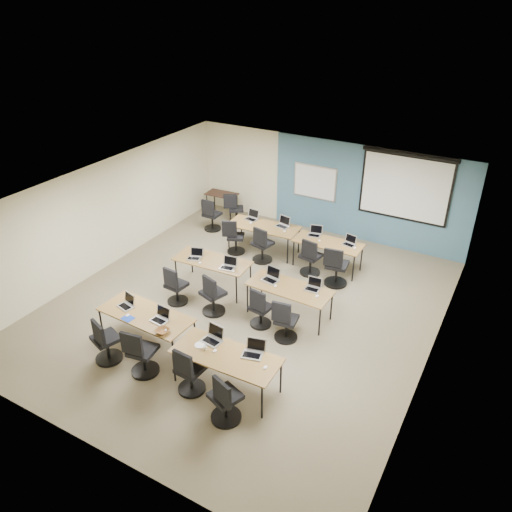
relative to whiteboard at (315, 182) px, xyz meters
The scene contains 58 objects.
floor 4.67m from the whiteboard, 86.12° to the right, with size 8.00×9.00×0.02m, color #6B6354.
ceiling 4.61m from the whiteboard, 86.12° to the right, with size 8.00×9.00×0.02m, color white.
wall_back 0.32m from the whiteboard, 13.87° to the left, with size 8.00×0.04×2.70m, color beige.
wall_front 8.93m from the whiteboard, 88.08° to the right, with size 8.00×0.04×2.70m, color beige.
wall_left 5.77m from the whiteboard, 129.90° to the right, with size 0.04×9.00×2.70m, color beige.
wall_right 6.17m from the whiteboard, 45.83° to the right, with size 0.04×9.00×2.70m, color beige.
blue_accent_panel 1.55m from the whiteboard, ahead, with size 5.50×0.04×2.70m, color #3D5977.
whiteboard is the anchor object (origin of this frame).
projector_screen 2.54m from the whiteboard, ahead, with size 2.40×0.10×1.82m.
training_table_front_left 6.59m from the whiteboard, 96.24° to the right, with size 1.93×0.80×0.73m.
training_table_front_right 6.93m from the whiteboard, 79.07° to the right, with size 1.93×0.80×0.73m.
training_table_mid_left 4.24m from the whiteboard, 100.58° to the right, with size 1.81×0.75×0.73m.
training_table_mid_right 4.53m from the whiteboard, 72.87° to the right, with size 1.82×0.76×0.73m.
training_table_back_left 2.13m from the whiteboard, 108.09° to the right, with size 1.90×0.79×0.73m.
training_table_back_right 2.42m from the whiteboard, 57.25° to the right, with size 1.71×0.71×0.73m.
laptop_0 6.62m from the whiteboard, 100.63° to the right, with size 0.32×0.27×0.24m.
mouse_0 6.84m from the whiteboard, 98.25° to the right, with size 0.06×0.10×0.04m, color white.
task_chair_0 7.46m from the whiteboard, 98.26° to the right, with size 0.54×0.52×1.00m.
laptop_1 6.56m from the whiteboard, 92.91° to the right, with size 0.33×0.28×0.25m.
mouse_1 6.76m from the whiteboard, 90.30° to the right, with size 0.06×0.09×0.03m, color white.
task_chair_1 7.32m from the whiteboard, 91.93° to the right, with size 0.53×0.53×1.01m.
laptop_2 6.63m from the whiteboard, 82.28° to the right, with size 0.36×0.30×0.27m.
mouse_2 6.91m from the whiteboard, 80.92° to the right, with size 0.06×0.09×0.03m, color white.
task_chair_2 7.32m from the whiteboard, 83.65° to the right, with size 0.50×0.50×0.98m.
laptop_3 6.76m from the whiteboard, 75.25° to the right, with size 0.35×0.30×0.27m.
mouse_3 7.07m from the whiteboard, 72.96° to the right, with size 0.06×0.10×0.03m, color white.
task_chair_3 7.72m from the whiteboard, 77.08° to the right, with size 0.54×0.52×1.00m.
laptop_4 4.41m from the whiteboard, 105.59° to the right, with size 0.31×0.26×0.23m.
mouse_4 4.50m from the whiteboard, 102.19° to the right, with size 0.06×0.09×0.03m, color white.
task_chair_4 5.31m from the whiteboard, 102.36° to the right, with size 0.47×0.47×0.96m.
laptop_5 4.25m from the whiteboard, 93.55° to the right, with size 0.33×0.28×0.25m.
mouse_5 4.35m from the whiteboard, 90.86° to the right, with size 0.05×0.09×0.03m, color white.
task_chair_5 5.11m from the whiteboard, 91.94° to the right, with size 0.53×0.52×1.00m.
laptop_6 4.31m from the whiteboard, 78.78° to the right, with size 0.36×0.30×0.27m.
mouse_6 4.55m from the whiteboard, 76.63° to the right, with size 0.06×0.09×0.03m, color white.
task_chair_6 5.10m from the whiteboard, 79.04° to the right, with size 0.46×0.46×0.95m.
laptop_7 4.49m from the whiteboard, 66.52° to the right, with size 0.31×0.27×0.24m.
mouse_7 4.78m from the whiteboard, 65.47° to the right, with size 0.06×0.10×0.04m, color white.
task_chair_7 5.40m from the whiteboard, 72.37° to the right, with size 0.48×0.48×0.97m.
laptop_8 2.10m from the whiteboard, 123.41° to the right, with size 0.34×0.29×0.26m.
mouse_8 2.26m from the whiteboard, 117.35° to the right, with size 0.06×0.10×0.04m, color white.
task_chair_8 2.89m from the whiteboard, 117.16° to the right, with size 0.51×0.48×0.97m.
laptop_9 1.78m from the whiteboard, 95.38° to the right, with size 0.34×0.29×0.26m.
mouse_9 2.05m from the whiteboard, 89.11° to the right, with size 0.06×0.09×0.03m, color white.
task_chair_9 2.68m from the whiteboard, 98.21° to the right, with size 0.53×0.53×1.01m.
laptop_10 2.01m from the whiteboard, 65.41° to the right, with size 0.33×0.28×0.25m.
mouse_10 2.33m from the whiteboard, 62.52° to the right, with size 0.06×0.09×0.03m, color white.
task_chair_10 2.83m from the whiteboard, 67.77° to the right, with size 0.51×0.51×1.00m.
laptop_11 2.57m from the whiteboard, 45.62° to the right, with size 0.30×0.26×0.23m.
mouse_11 2.80m from the whiteboard, 44.81° to the right, with size 0.07×0.10×0.04m, color white.
task_chair_11 3.27m from the whiteboard, 56.35° to the right, with size 0.55×0.55×1.03m.
blue_mousepad 6.89m from the whiteboard, 97.68° to the right, with size 0.23×0.19×0.01m, color #1436A3.
snack_bowl 6.84m from the whiteboard, 90.46° to the right, with size 0.30×0.30×0.07m, color brown.
snack_plate 6.85m from the whiteboard, 83.59° to the right, with size 0.20×0.20×0.01m, color white.
coffee_cup 6.93m from the whiteboard, 82.36° to the right, with size 0.06×0.06×0.06m, color white.
utility_table 2.96m from the whiteboard, 168.85° to the right, with size 0.95×0.53×0.75m.
spare_chair_a 2.55m from the whiteboard, 159.60° to the right, with size 0.54×0.48×0.96m.
spare_chair_b 3.14m from the whiteboard, 148.83° to the right, with size 0.50×0.50×0.98m.
Camera 1 is at (4.77, -7.96, 6.44)m, focal length 35.00 mm.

